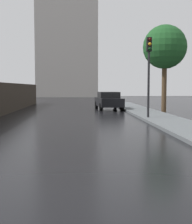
% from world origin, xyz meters
% --- Properties ---
extents(ground, '(120.00, 120.00, 0.00)m').
position_xyz_m(ground, '(0.00, 0.00, 0.00)').
color(ground, black).
extents(car_black_near_kerb, '(2.04, 4.28, 1.42)m').
position_xyz_m(car_black_near_kerb, '(2.91, 19.72, 0.74)').
color(car_black_near_kerb, black).
rests_on(car_black_near_kerb, ground).
extents(traffic_light, '(0.26, 0.39, 4.32)m').
position_xyz_m(traffic_light, '(4.38, 12.09, 3.14)').
color(traffic_light, black).
rests_on(traffic_light, sidewalk_strip).
extents(street_tree_near, '(3.06, 3.06, 6.14)m').
position_xyz_m(street_tree_near, '(6.60, 16.99, 4.57)').
color(street_tree_near, '#4C3823').
rests_on(street_tree_near, ground).
extents(distant_tower, '(11.74, 7.90, 39.80)m').
position_xyz_m(distant_tower, '(-1.59, 55.78, 17.34)').
color(distant_tower, '#9E9993').
rests_on(distant_tower, ground).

